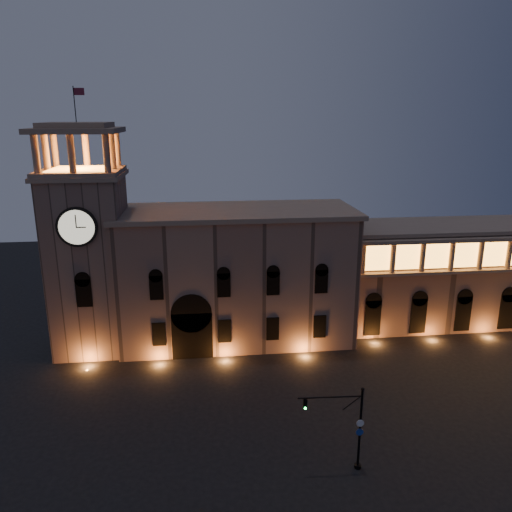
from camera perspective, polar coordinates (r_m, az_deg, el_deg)
name	(u,v)px	position (r m, az deg, el deg)	size (l,w,h in m)	color
ground	(276,432)	(50.68, 2.30, -19.44)	(160.00, 160.00, 0.00)	black
government_building	(236,275)	(66.17, -2.30, -2.19)	(30.80, 12.80, 17.60)	#806254
clock_tower	(89,254)	(65.52, -18.55, 0.20)	(9.80, 9.80, 32.40)	#806254
colonnade_wing	(470,272)	(78.52, 23.24, -1.68)	(40.60, 11.50, 14.50)	#7B5D4F
traffic_light	(349,427)	(44.80, 10.58, -18.67)	(5.67, 0.69, 7.78)	black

